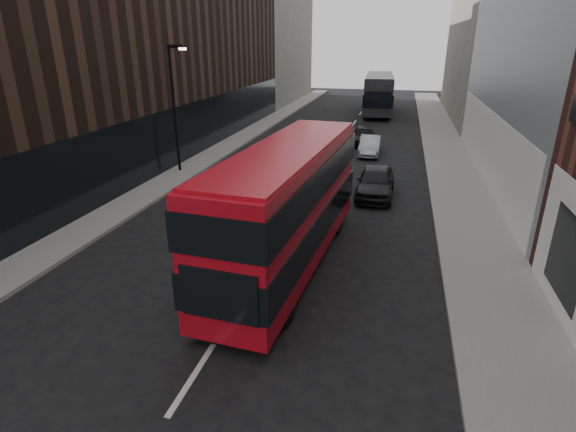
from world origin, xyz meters
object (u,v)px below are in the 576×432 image
Objects in this scene: street_lamp at (175,101)px; grey_bus at (379,93)px; red_bus at (288,202)px; car_a at (376,181)px; car_c at (364,136)px; car_b at (370,145)px.

street_lamp reaches higher than grey_bus.
red_bus is 2.39× the size of car_a.
car_c is at bearing 98.14° from car_a.
grey_bus is at bearing 93.73° from car_a.
car_a is 12.26m from car_c.
red_bus is at bearing -94.19° from grey_bus.
red_bus is 2.49× the size of car_c.
car_a is (2.47, 8.39, -1.59)m from red_bus.
street_lamp is 14.90m from car_c.
red_bus is at bearing -95.68° from car_b.
car_a is (11.50, -1.58, -3.42)m from street_lamp.
street_lamp reaches higher than car_a.
red_bus is 17.40m from car_b.
car_c is (-0.68, 3.29, -0.02)m from car_b.
car_a is at bearing -88.41° from car_c.
grey_bus reaches higher than car_c.
grey_bus is at bearing 91.26° from car_b.
car_c is (-0.07, -16.07, -1.51)m from grey_bus.
street_lamp reaches higher than car_c.
red_bus reaches higher than car_c.
red_bus is 8.89m from car_a.
street_lamp is at bearing -113.24° from grey_bus.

